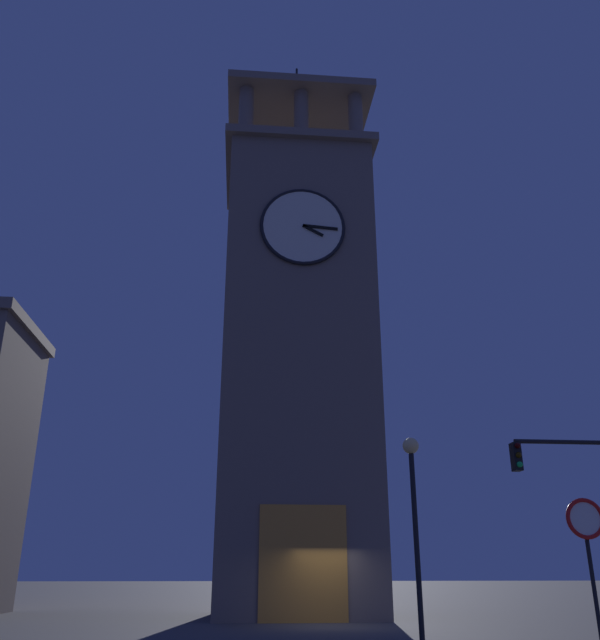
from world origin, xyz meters
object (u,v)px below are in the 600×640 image
Objects in this scene: traffic_signal_near at (587,495)px; no_horn_sign at (587,533)px; street_lamp at (414,496)px; clocktower at (296,357)px.

traffic_signal_near reaches higher than no_horn_sign.
street_lamp is 1.68× the size of no_horn_sign.
street_lamp reaches higher than no_horn_sign.
no_horn_sign is at bearing 60.60° from traffic_signal_near.
clocktower is at bearing -58.23° from traffic_signal_near.
no_horn_sign is (-4.33, 15.50, -8.37)m from clocktower.
clocktower is 5.29× the size of street_lamp.
no_horn_sign is (2.51, 4.45, -1.19)m from traffic_signal_near.
street_lamp is (4.59, -0.45, -0.01)m from traffic_signal_near.
traffic_signal_near is 1.81× the size of no_horn_sign.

